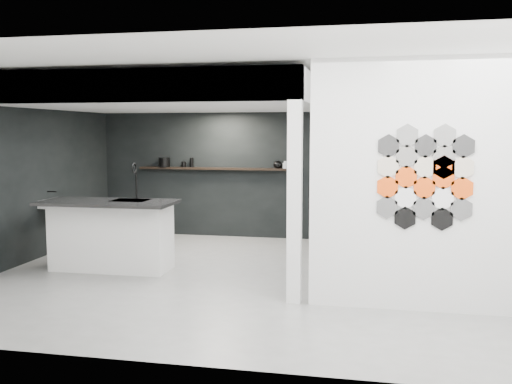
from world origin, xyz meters
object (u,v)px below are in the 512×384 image
object	(u,v)px
utensil_cup	(184,164)
glass_vase	(287,165)
partition_panel	(421,186)
wall_basin	(59,203)
stockpot	(164,162)
kettle	(278,164)
kitchen_island	(111,234)
bottle_dark	(192,162)
glass_bowl	(287,166)

from	to	relation	value
utensil_cup	glass_vase	bearing A→B (deg)	0.00
partition_panel	wall_basin	bearing A→B (deg)	161.77
stockpot	kettle	xyz separation A→B (m)	(2.20, 0.00, -0.02)
kitchen_island	bottle_dark	size ratio (longest dim) A/B	10.56
stockpot	bottle_dark	bearing A→B (deg)	0.00
glass_vase	utensil_cup	bearing A→B (deg)	180.00
glass_vase	bottle_dark	distance (m)	1.82
stockpot	glass_bowl	size ratio (longest dim) A/B	1.47
stockpot	bottle_dark	xyz separation A→B (m)	(0.55, 0.00, 0.00)
stockpot	bottle_dark	distance (m)	0.55
kettle	glass_vase	world-z (taller)	kettle
partition_panel	stockpot	xyz separation A→B (m)	(-4.44, 3.87, 0.01)
glass_vase	kettle	bearing A→B (deg)	180.00
wall_basin	glass_vase	world-z (taller)	glass_vase
wall_basin	glass_vase	bearing A→B (deg)	31.35
partition_panel	glass_bowl	bearing A→B (deg)	118.23
kitchen_island	utensil_cup	world-z (taller)	kitchen_island
glass_bowl	glass_vase	size ratio (longest dim) A/B	1.07
wall_basin	kettle	bearing A→B (deg)	32.63
bottle_dark	kitchen_island	bearing A→B (deg)	-96.37
glass_bowl	bottle_dark	bearing A→B (deg)	180.00
partition_panel	kitchen_island	size ratio (longest dim) A/B	1.46
stockpot	kettle	world-z (taller)	stockpot
wall_basin	partition_panel	bearing A→B (deg)	-18.23
partition_panel	kitchen_island	distance (m)	4.43
kitchen_island	bottle_dark	distance (m)	2.97
partition_panel	bottle_dark	size ratio (longest dim) A/B	15.37
kitchen_island	kettle	world-z (taller)	kitchen_island
wall_basin	bottle_dark	distance (m)	2.65
partition_panel	stockpot	world-z (taller)	partition_panel
stockpot	bottle_dark	size ratio (longest dim) A/B	1.19
glass_vase	bottle_dark	xyz separation A→B (m)	(-1.82, 0.00, 0.02)
kettle	glass_bowl	world-z (taller)	kettle
wall_basin	glass_vase	xyz separation A→B (m)	(3.39, 2.07, 0.54)
bottle_dark	utensil_cup	bearing A→B (deg)	180.00
partition_panel	utensil_cup	size ratio (longest dim) A/B	27.18
glass_vase	bottle_dark	size ratio (longest dim) A/B	0.75
utensil_cup	partition_panel	bearing A→B (deg)	-43.62
partition_panel	kettle	size ratio (longest dim) A/B	16.85
bottle_dark	stockpot	bearing A→B (deg)	180.00
wall_basin	glass_bowl	size ratio (longest dim) A/B	4.09
glass_bowl	glass_vase	world-z (taller)	glass_vase
bottle_dark	partition_panel	bearing A→B (deg)	-44.78
bottle_dark	utensil_cup	size ratio (longest dim) A/B	1.77
partition_panel	utensil_cup	bearing A→B (deg)	136.38
bottle_dark	kettle	bearing A→B (deg)	0.00
kitchen_island	glass_bowl	size ratio (longest dim) A/B	13.11
kitchen_island	kettle	xyz separation A→B (m)	(1.97, 2.81, 0.87)
bottle_dark	utensil_cup	world-z (taller)	bottle_dark
wall_basin	stockpot	xyz separation A→B (m)	(1.02, 2.07, 0.56)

